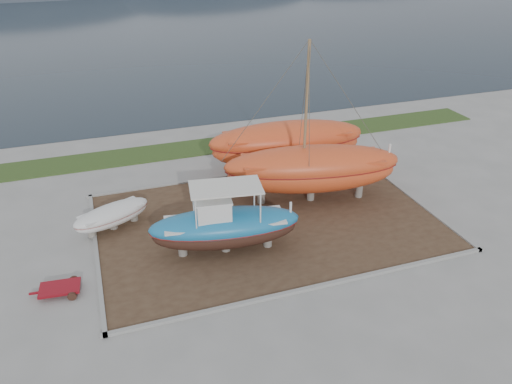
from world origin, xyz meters
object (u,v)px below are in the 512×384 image
object	(u,v)px
orange_sailboat	(315,125)
orange_bare_hull	(287,148)
red_trailer	(60,290)
blue_caique	(225,219)
white_dinghy	(112,218)

from	to	relation	value
orange_sailboat	orange_bare_hull	world-z (taller)	orange_sailboat
orange_sailboat	red_trailer	bearing A→B (deg)	-151.55
orange_sailboat	red_trailer	world-z (taller)	orange_sailboat
blue_caique	orange_bare_hull	distance (m)	9.78
blue_caique	red_trailer	bearing A→B (deg)	-166.02
blue_caique	red_trailer	size ratio (longest dim) A/B	2.85
blue_caique	white_dinghy	xyz separation A→B (m)	(-5.13, 3.98, -1.14)
white_dinghy	orange_bare_hull	world-z (taller)	orange_bare_hull
orange_bare_hull	orange_sailboat	bearing A→B (deg)	-86.10
orange_bare_hull	red_trailer	xyz separation A→B (m)	(-14.14, -8.26, -1.55)
orange_bare_hull	red_trailer	bearing A→B (deg)	-144.57
blue_caique	white_dinghy	world-z (taller)	blue_caique
blue_caique	white_dinghy	distance (m)	6.59
white_dinghy	orange_bare_hull	size ratio (longest dim) A/B	0.42
orange_sailboat	orange_bare_hull	distance (m)	5.02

